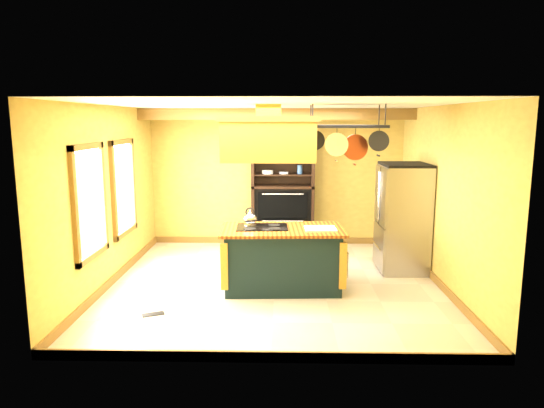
{
  "coord_description": "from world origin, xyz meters",
  "views": [
    {
      "loc": [
        0.12,
        -7.16,
        2.47
      ],
      "look_at": [
        -0.05,
        0.3,
        1.19
      ],
      "focal_mm": 32.0,
      "sensor_mm": 36.0,
      "label": 1
    }
  ],
  "objects_px": {
    "hutch": "(283,204)",
    "pot_rack": "(347,133)",
    "range_hood": "(269,137)",
    "refrigerator": "(402,220)",
    "kitchen_island": "(282,258)"
  },
  "relations": [
    {
      "from": "kitchen_island",
      "to": "range_hood",
      "type": "distance_m",
      "value": 1.78
    },
    {
      "from": "range_hood",
      "to": "refrigerator",
      "type": "relative_size",
      "value": 0.8
    },
    {
      "from": "refrigerator",
      "to": "hutch",
      "type": "xyz_separation_m",
      "value": [
        -1.98,
        1.52,
        -0.01
      ]
    },
    {
      "from": "hutch",
      "to": "pot_rack",
      "type": "bearing_deg",
      "value": -70.08
    },
    {
      "from": "kitchen_island",
      "to": "range_hood",
      "type": "xyz_separation_m",
      "value": [
        -0.2,
        -0.0,
        1.77
      ]
    },
    {
      "from": "kitchen_island",
      "to": "hutch",
      "type": "relative_size",
      "value": 0.85
    },
    {
      "from": "refrigerator",
      "to": "hutch",
      "type": "distance_m",
      "value": 2.49
    },
    {
      "from": "refrigerator",
      "to": "hutch",
      "type": "height_order",
      "value": "hutch"
    },
    {
      "from": "kitchen_island",
      "to": "range_hood",
      "type": "height_order",
      "value": "range_hood"
    },
    {
      "from": "hutch",
      "to": "refrigerator",
      "type": "bearing_deg",
      "value": -37.49
    },
    {
      "from": "refrigerator",
      "to": "hutch",
      "type": "bearing_deg",
      "value": 142.51
    },
    {
      "from": "kitchen_island",
      "to": "refrigerator",
      "type": "bearing_deg",
      "value": 23.64
    },
    {
      "from": "kitchen_island",
      "to": "pot_rack",
      "type": "bearing_deg",
      "value": -2.23
    },
    {
      "from": "kitchen_island",
      "to": "range_hood",
      "type": "relative_size",
      "value": 1.31
    },
    {
      "from": "pot_rack",
      "to": "refrigerator",
      "type": "xyz_separation_m",
      "value": [
        1.08,
        0.97,
        -1.45
      ]
    }
  ]
}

